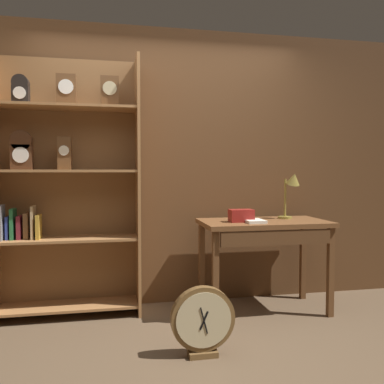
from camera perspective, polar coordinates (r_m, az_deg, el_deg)
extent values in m
plane|color=brown|center=(2.80, 0.80, -23.68)|extent=(10.00, 10.00, 0.00)
cube|color=brown|center=(3.86, -3.45, 3.55)|extent=(4.80, 0.05, 2.60)
cube|color=#9E6B3D|center=(3.60, -7.64, 0.81)|extent=(0.03, 0.35, 2.25)
cube|color=brown|center=(3.77, -16.93, 0.81)|extent=(1.22, 0.01, 2.25)
cube|color=#9E6B3D|center=(3.79, -16.95, -15.15)|extent=(1.17, 0.33, 0.02)
cube|color=#9E6B3D|center=(3.65, -17.09, -6.37)|extent=(1.17, 0.33, 0.02)
cube|color=#9E6B3D|center=(3.61, -17.22, 2.86)|extent=(1.17, 0.33, 0.02)
cube|color=#9E6B3D|center=(3.65, -17.35, 11.38)|extent=(1.17, 0.33, 0.02)
cube|color=black|center=(3.71, -23.05, 12.47)|extent=(0.13, 0.09, 0.15)
cylinder|color=black|center=(3.73, -23.08, 13.99)|extent=(0.13, 0.09, 0.13)
cylinder|color=silver|center=(3.67, -23.22, 12.79)|extent=(0.10, 0.01, 0.10)
cube|color=#472816|center=(3.64, -22.92, 4.55)|extent=(0.17, 0.09, 0.21)
cylinder|color=#472816|center=(3.65, -22.96, 6.71)|extent=(0.17, 0.09, 0.17)
cylinder|color=silver|center=(3.60, -23.08, 4.84)|extent=(0.13, 0.01, 0.13)
cube|color=brown|center=(3.67, -17.33, 13.58)|extent=(0.16, 0.08, 0.26)
cylinder|color=white|center=(3.63, -17.41, 14.04)|extent=(0.12, 0.01, 0.12)
cube|color=brown|center=(3.60, -17.58, 5.23)|extent=(0.11, 0.08, 0.28)
cylinder|color=silver|center=(3.56, -17.67, 5.62)|extent=(0.08, 0.01, 0.08)
cube|color=brown|center=(3.63, -11.55, 13.70)|extent=(0.15, 0.11, 0.25)
cylinder|color=#C6B78C|center=(3.58, -11.55, 14.20)|extent=(0.12, 0.01, 0.12)
cube|color=slate|center=(3.70, -25.31, -3.93)|extent=(0.02, 0.15, 0.29)
cube|color=navy|center=(3.73, -24.54, -4.63)|extent=(0.02, 0.14, 0.19)
cube|color=#236638|center=(3.72, -23.97, -4.13)|extent=(0.03, 0.16, 0.26)
cube|color=maroon|center=(3.71, -23.19, -4.62)|extent=(0.03, 0.13, 0.20)
cube|color=brown|center=(3.70, -22.33, -4.46)|extent=(0.04, 0.12, 0.22)
cube|color=tan|center=(3.67, -21.53, -4.01)|extent=(0.02, 0.16, 0.28)
cube|color=#B78C2D|center=(3.66, -20.86, -4.61)|extent=(0.03, 0.16, 0.20)
cube|color=brown|center=(3.67, 10.12, -4.31)|extent=(1.12, 0.61, 0.04)
cube|color=brown|center=(3.36, 3.34, -12.07)|extent=(0.05, 0.05, 0.78)
cube|color=brown|center=(3.74, 18.99, -10.66)|extent=(0.05, 0.05, 0.78)
cube|color=brown|center=(3.84, 1.38, -10.16)|extent=(0.05, 0.05, 0.78)
cube|color=brown|center=(4.18, 15.40, -9.18)|extent=(0.05, 0.05, 0.78)
cube|color=#55351C|center=(3.42, 11.86, -6.37)|extent=(0.96, 0.03, 0.12)
cylinder|color=olive|center=(3.87, 13.00, -3.52)|extent=(0.13, 0.13, 0.02)
cylinder|color=olive|center=(3.86, 13.03, -0.78)|extent=(0.02, 0.02, 0.35)
cone|color=olive|center=(3.83, 14.18, 1.81)|extent=(0.15, 0.17, 0.14)
cube|color=maroon|center=(3.54, 6.97, -3.34)|extent=(0.21, 0.13, 0.11)
cube|color=silver|center=(3.52, 8.77, -4.08)|extent=(0.16, 0.22, 0.02)
cube|color=brown|center=(2.95, 1.52, -21.83)|extent=(0.20, 0.11, 0.04)
cylinder|color=brown|center=(2.86, 1.53, -17.45)|extent=(0.44, 0.06, 0.44)
cylinder|color=#C6B78C|center=(2.83, 1.69, -17.69)|extent=(0.38, 0.01, 0.38)
cube|color=black|center=(2.82, 1.71, -17.71)|extent=(0.06, 0.01, 0.13)
cube|color=black|center=(2.82, 1.71, -17.72)|extent=(0.06, 0.01, 0.18)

